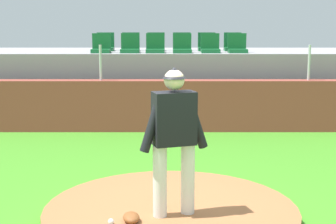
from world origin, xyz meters
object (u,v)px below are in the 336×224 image
(stadium_chair_2, at_px, (153,47))
(fielding_glove, at_px, (129,218))
(baseball, at_px, (109,222))
(stadium_chair_9, at_px, (180,45))
(stadium_chair_0, at_px, (99,47))
(stadium_chair_5, at_px, (235,47))
(stadium_chair_10, at_px, (204,45))
(stadium_chair_6, at_px, (103,45))
(stadium_chair_7, at_px, (128,45))
(stadium_chair_8, at_px, (154,45))
(stadium_chair_4, at_px, (208,47))
(stadium_chair_11, at_px, (230,45))
(pitcher, at_px, (172,131))
(stadium_chair_3, at_px, (180,47))

(stadium_chair_2, bearing_deg, fielding_glove, 89.14)
(baseball, height_order, stadium_chair_9, stadium_chair_9)
(baseball, bearing_deg, stadium_chair_0, 97.91)
(baseball, xyz_separation_m, stadium_chair_5, (2.48, 7.63, 1.68))
(stadium_chair_9, bearing_deg, stadium_chair_10, 179.17)
(stadium_chair_6, relative_size, stadium_chair_7, 1.00)
(stadium_chair_2, height_order, stadium_chair_8, same)
(baseball, bearing_deg, stadium_chair_10, 78.35)
(stadium_chair_8, bearing_deg, stadium_chair_6, 0.36)
(baseball, bearing_deg, fielding_glove, 20.23)
(stadium_chair_4, relative_size, stadium_chair_7, 1.00)
(stadium_chair_9, bearing_deg, stadium_chair_2, 51.64)
(stadium_chair_4, bearing_deg, stadium_chair_11, -128.04)
(fielding_glove, relative_size, stadium_chair_0, 0.60)
(stadium_chair_11, bearing_deg, pitcher, 78.11)
(stadium_chair_9, bearing_deg, stadium_chair_6, 0.41)
(pitcher, xyz_separation_m, stadium_chair_5, (1.73, 7.30, 0.65))
(pitcher, height_order, stadium_chair_11, stadium_chair_11)
(pitcher, relative_size, stadium_chair_9, 3.70)
(stadium_chair_6, relative_size, stadium_chair_9, 1.00)
(stadium_chair_0, relative_size, stadium_chair_3, 1.00)
(stadium_chair_7, bearing_deg, stadium_chair_8, -179.20)
(stadium_chair_4, bearing_deg, stadium_chair_3, 3.28)
(stadium_chair_7, height_order, stadium_chair_10, same)
(stadium_chair_8, bearing_deg, stadium_chair_5, 157.95)
(stadium_chair_4, bearing_deg, pitcher, 82.00)
(stadium_chair_3, distance_m, stadium_chair_6, 2.29)
(stadium_chair_6, relative_size, stadium_chair_10, 1.00)
(baseball, height_order, stadium_chair_11, stadium_chair_11)
(fielding_glove, relative_size, stadium_chair_5, 0.60)
(stadium_chair_5, relative_size, stadium_chair_11, 1.00)
(stadium_chair_4, bearing_deg, baseball, 76.88)
(stadium_chair_0, xyz_separation_m, stadium_chair_5, (3.54, 0.03, 0.00))
(stadium_chair_10, bearing_deg, baseball, 78.35)
(fielding_glove, height_order, stadium_chair_9, stadium_chair_9)
(pitcher, distance_m, stadium_chair_3, 7.29)
(pitcher, xyz_separation_m, stadium_chair_2, (-0.40, 7.27, 0.65))
(baseball, height_order, stadium_chair_8, stadium_chair_8)
(stadium_chair_8, xyz_separation_m, stadium_chair_9, (0.72, 0.01, 0.00))
(stadium_chair_2, height_order, stadium_chair_7, same)
(stadium_chair_4, height_order, stadium_chair_5, same)
(stadium_chair_5, bearing_deg, stadium_chair_11, -89.56)
(stadium_chair_0, bearing_deg, stadium_chair_3, 179.54)
(fielding_glove, bearing_deg, stadium_chair_5, -27.09)
(fielding_glove, height_order, stadium_chair_8, stadium_chair_8)
(stadium_chair_3, bearing_deg, stadium_chair_0, -0.46)
(stadium_chair_2, bearing_deg, stadium_chair_11, -156.68)
(stadium_chair_4, xyz_separation_m, stadium_chair_9, (-0.71, 0.88, 0.00))
(baseball, xyz_separation_m, stadium_chair_3, (1.05, 7.58, 1.68))
(stadium_chair_6, bearing_deg, stadium_chair_9, -179.59)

